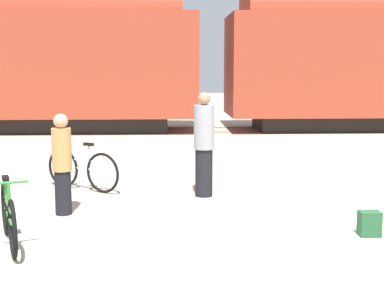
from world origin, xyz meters
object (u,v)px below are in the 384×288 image
object	(u,v)px
person_in_tan	(62,164)
bicycle_silver	(82,169)
bicycle_green	(8,216)
person_in_grey	(204,145)
backpack	(369,224)
freight_train	(213,48)

from	to	relation	value
person_in_tan	bicycle_silver	bearing A→B (deg)	-150.76
bicycle_green	bicycle_silver	size ratio (longest dim) A/B	1.13
bicycle_silver	person_in_grey	bearing A→B (deg)	-14.43
bicycle_green	person_in_tan	bearing A→B (deg)	74.20
person_in_tan	person_in_grey	size ratio (longest dim) A/B	0.85
bicycle_green	backpack	world-z (taller)	bicycle_green
person_in_grey	person_in_tan	bearing A→B (deg)	80.37
bicycle_silver	person_in_grey	size ratio (longest dim) A/B	0.80
freight_train	person_in_grey	xyz separation A→B (m)	(-0.97, -9.99, -2.01)
bicycle_silver	person_in_tan	xyz separation A→B (m)	(-0.03, -1.66, 0.41)
backpack	bicycle_silver	bearing A→B (deg)	145.73
bicycle_silver	backpack	world-z (taller)	bicycle_silver
person_in_tan	backpack	size ratio (longest dim) A/B	4.60
bicycle_green	person_in_tan	size ratio (longest dim) A/B	1.05
freight_train	backpack	bearing A→B (deg)	-84.84
freight_train	backpack	world-z (taller)	freight_train
freight_train	person_in_grey	world-z (taller)	freight_train
bicycle_silver	person_in_tan	distance (m)	1.71
bicycle_green	person_in_grey	world-z (taller)	person_in_grey
bicycle_green	bicycle_silver	world-z (taller)	bicycle_silver
bicycle_green	person_in_tan	xyz separation A→B (m)	(0.41, 1.45, 0.42)
freight_train	person_in_tan	world-z (taller)	freight_train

